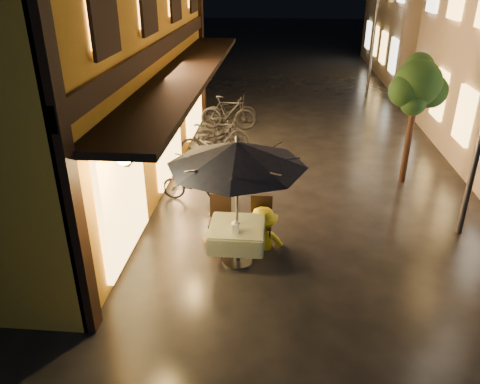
# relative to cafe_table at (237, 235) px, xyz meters

# --- Properties ---
(ground) EXTENTS (90.00, 90.00, 0.00)m
(ground) POSITION_rel_cafe_table_xyz_m (1.45, -0.56, -0.59)
(ground) COLOR black
(ground) RESTS_ON ground
(west_building) EXTENTS (5.90, 11.40, 7.40)m
(west_building) POSITION_rel_cafe_table_xyz_m (-4.28, 3.44, 3.12)
(west_building) COLOR gold
(west_building) RESTS_ON ground
(street_tree) EXTENTS (1.43, 1.20, 3.15)m
(street_tree) POSITION_rel_cafe_table_xyz_m (3.86, 3.96, 1.83)
(street_tree) COLOR black
(street_tree) RESTS_ON ground
(streetlamp_far) EXTENTS (0.36, 0.36, 4.23)m
(streetlamp_far) POSITION_rel_cafe_table_xyz_m (4.45, 13.44, 2.33)
(streetlamp_far) COLOR #59595E
(streetlamp_far) RESTS_ON ground
(cafe_table) EXTENTS (0.99, 0.99, 0.78)m
(cafe_table) POSITION_rel_cafe_table_xyz_m (0.00, 0.00, 0.00)
(cafe_table) COLOR #59595E
(cafe_table) RESTS_ON ground
(patio_umbrella) EXTENTS (2.39, 2.39, 2.46)m
(patio_umbrella) POSITION_rel_cafe_table_xyz_m (0.00, -0.00, 1.56)
(patio_umbrella) COLOR #59595E
(patio_umbrella) RESTS_ON ground
(cafe_chair_left) EXTENTS (0.42, 0.42, 0.97)m
(cafe_chair_left) POSITION_rel_cafe_table_xyz_m (-0.40, 0.74, -0.05)
(cafe_chair_left) COLOR black
(cafe_chair_left) RESTS_ON ground
(cafe_chair_right) EXTENTS (0.42, 0.42, 0.97)m
(cafe_chair_right) POSITION_rel_cafe_table_xyz_m (0.40, 0.74, -0.05)
(cafe_chair_right) COLOR black
(cafe_chair_right) RESTS_ON ground
(table_lantern) EXTENTS (0.16, 0.16, 0.25)m
(table_lantern) POSITION_rel_cafe_table_xyz_m (0.00, -0.26, 0.33)
(table_lantern) COLOR white
(table_lantern) RESTS_ON cafe_table
(person_orange) EXTENTS (0.73, 0.59, 1.40)m
(person_orange) POSITION_rel_cafe_table_xyz_m (-0.41, 0.56, 0.11)
(person_orange) COLOR #E35921
(person_orange) RESTS_ON ground
(person_yellow) EXTENTS (1.18, 0.90, 1.62)m
(person_yellow) POSITION_rel_cafe_table_xyz_m (0.44, 0.59, 0.22)
(person_yellow) COLOR yellow
(person_yellow) RESTS_ON ground
(bicycle_0) EXTENTS (1.59, 0.60, 0.83)m
(bicycle_0) POSITION_rel_cafe_table_xyz_m (-1.20, 2.47, -0.17)
(bicycle_0) COLOR black
(bicycle_0) RESTS_ON ground
(bicycle_1) EXTENTS (1.71, 0.63, 1.00)m
(bicycle_1) POSITION_rel_cafe_table_xyz_m (-0.81, 3.68, -0.09)
(bicycle_1) COLOR black
(bicycle_1) RESTS_ON ground
(bicycle_2) EXTENTS (1.98, 1.17, 0.98)m
(bicycle_2) POSITION_rel_cafe_table_xyz_m (-1.19, 5.13, -0.09)
(bicycle_2) COLOR black
(bicycle_2) RESTS_ON ground
(bicycle_3) EXTENTS (1.56, 0.48, 0.93)m
(bicycle_3) POSITION_rel_cafe_table_xyz_m (-0.97, 5.91, -0.12)
(bicycle_3) COLOR black
(bicycle_3) RESTS_ON ground
(bicycle_4) EXTENTS (1.70, 1.18, 0.85)m
(bicycle_4) POSITION_rel_cafe_table_xyz_m (-1.34, 6.30, -0.16)
(bicycle_4) COLOR black
(bicycle_4) RESTS_ON ground
(bicycle_5) EXTENTS (1.89, 0.66, 1.12)m
(bicycle_5) POSITION_rel_cafe_table_xyz_m (-1.01, 7.75, -0.03)
(bicycle_5) COLOR black
(bicycle_5) RESTS_ON ground
(bicycle_6) EXTENTS (1.82, 0.76, 0.93)m
(bicycle_6) POSITION_rel_cafe_table_xyz_m (-1.02, 8.43, -0.12)
(bicycle_6) COLOR black
(bicycle_6) RESTS_ON ground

